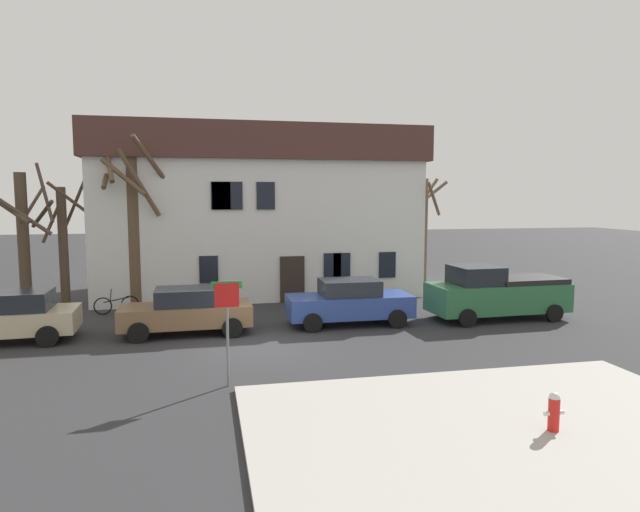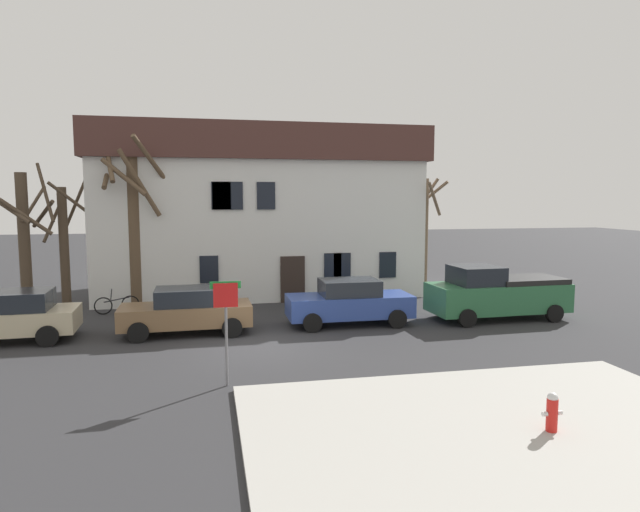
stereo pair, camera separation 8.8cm
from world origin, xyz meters
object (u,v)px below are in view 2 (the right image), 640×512
object	(u,v)px
pickup_truck_green	(497,293)
bicycle_leaning	(117,305)
tree_bare_mid	(62,238)
building_main	(259,211)
car_beige_wagon	(1,316)
fire_hydrant	(552,411)
street_sign_pole	(226,313)
tree_bare_far	(133,218)
tree_bare_near	(24,239)
car_blue_sedan	(349,302)
car_brown_sedan	(186,311)
tree_bare_end	(424,233)

from	to	relation	value
pickup_truck_green	bicycle_leaning	world-z (taller)	pickup_truck_green
bicycle_leaning	tree_bare_mid	bearing A→B (deg)	145.80
building_main	car_beige_wagon	distance (m)	12.79
fire_hydrant	street_sign_pole	distance (m)	7.62
tree_bare_far	car_beige_wagon	bearing A→B (deg)	-125.94
tree_bare_near	car_blue_sedan	distance (m)	13.37
car_brown_sedan	car_blue_sedan	distance (m)	5.90
tree_bare_far	car_brown_sedan	bearing A→B (deg)	-65.74
street_sign_pole	car_blue_sedan	bearing A→B (deg)	51.18
tree_bare_end	tree_bare_far	bearing A→B (deg)	-178.31
tree_bare_end	bicycle_leaning	size ratio (longest dim) A/B	3.27
building_main	car_blue_sedan	bearing A→B (deg)	-72.58
tree_bare_far	pickup_truck_green	bearing A→B (deg)	-19.94
car_beige_wagon	car_blue_sedan	world-z (taller)	car_blue_sedan
tree_bare_end	car_blue_sedan	bearing A→B (deg)	-134.24
tree_bare_end	fire_hydrant	world-z (taller)	tree_bare_end
car_blue_sedan	car_beige_wagon	bearing A→B (deg)	-179.36
building_main	car_brown_sedan	size ratio (longest dim) A/B	3.47
fire_hydrant	tree_bare_end	bearing A→B (deg)	76.69
tree_bare_end	car_brown_sedan	bearing A→B (deg)	-153.67
car_blue_sedan	fire_hydrant	xyz separation A→B (m)	(1.45, -10.13, -0.32)
tree_bare_near	car_beige_wagon	world-z (taller)	tree_bare_near
car_brown_sedan	bicycle_leaning	distance (m)	4.98
car_blue_sedan	tree_bare_far	bearing A→B (deg)	149.42
pickup_truck_green	building_main	bearing A→B (deg)	134.97
building_main	tree_bare_mid	world-z (taller)	building_main
pickup_truck_green	tree_bare_far	bearing A→B (deg)	160.06
building_main	car_brown_sedan	world-z (taller)	building_main
building_main	tree_bare_mid	bearing A→B (deg)	-162.20
tree_bare_mid	car_brown_sedan	xyz separation A→B (m)	(5.25, -5.61, -2.19)
tree_bare_end	street_sign_pole	distance (m)	14.82
tree_bare_far	tree_bare_end	size ratio (longest dim) A/B	1.32
tree_bare_end	pickup_truck_green	world-z (taller)	tree_bare_end
pickup_truck_green	street_sign_pole	distance (m)	11.97
tree_bare_near	street_sign_pole	distance (m)	12.99
tree_bare_far	car_beige_wagon	world-z (taller)	tree_bare_far
car_brown_sedan	tree_bare_mid	bearing A→B (deg)	133.08
pickup_truck_green	bicycle_leaning	bearing A→B (deg)	164.50
building_main	fire_hydrant	world-z (taller)	building_main
tree_bare_near	bicycle_leaning	bearing A→B (deg)	-12.06
tree_bare_end	street_sign_pole	bearing A→B (deg)	-131.49
tree_bare_near	tree_bare_far	xyz separation A→B (m)	(4.20, 0.26, 0.83)
building_main	tree_bare_end	distance (m)	8.25
tree_bare_mid	pickup_truck_green	bearing A→B (deg)	-18.41
car_brown_sedan	fire_hydrant	world-z (taller)	car_brown_sedan
tree_bare_far	car_blue_sedan	distance (m)	9.96
car_brown_sedan	car_blue_sedan	bearing A→B (deg)	2.08
tree_bare_mid	tree_bare_far	xyz separation A→B (m)	(2.98, -0.57, 0.87)
car_brown_sedan	car_blue_sedan	size ratio (longest dim) A/B	0.97
car_blue_sedan	fire_hydrant	bearing A→B (deg)	-81.86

